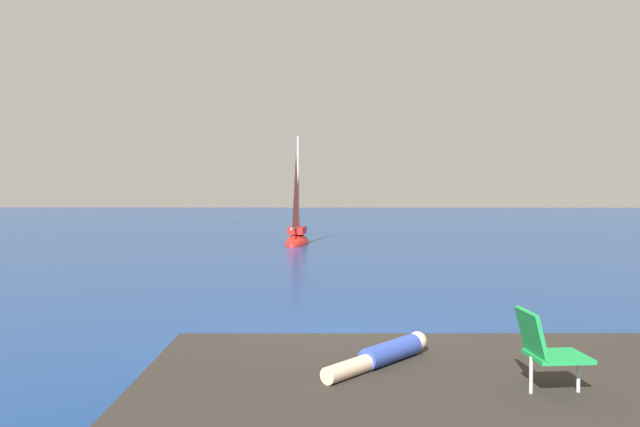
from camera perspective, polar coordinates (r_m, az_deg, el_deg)
ground_plane at (r=10.50m, az=2.68°, el=-12.58°), size 160.00×160.00×0.00m
shore_ledge at (r=7.05m, az=12.91°, el=-17.00°), size 6.85×3.57×0.75m
boulder_seaward at (r=9.34m, az=25.55°, el=-14.69°), size 1.03×0.94×0.58m
boulder_inland at (r=9.16m, az=8.71°, el=-14.85°), size 1.30×1.01×0.92m
sailboat_near at (r=29.88m, az=-2.15°, el=-2.29°), size 1.42×3.19×5.82m
person_sunbather at (r=7.01m, az=5.97°, el=-12.89°), size 1.26×1.42×0.25m
beach_chair at (r=6.35m, az=20.28°, el=-11.58°), size 0.64×0.53×0.80m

